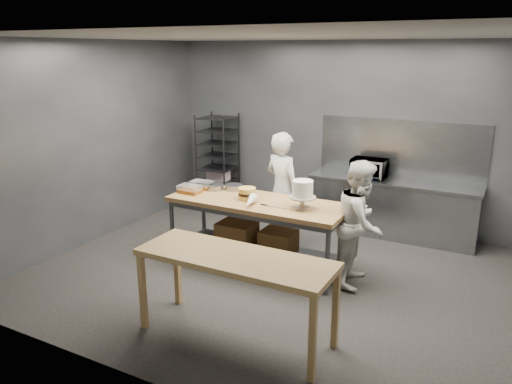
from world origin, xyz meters
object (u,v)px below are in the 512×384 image
(chef_right, at_px, (361,223))
(layer_cake, at_px, (247,194))
(near_counter, at_px, (235,264))
(speed_rack, at_px, (218,163))
(work_table, at_px, (256,225))
(chef_behind, at_px, (282,190))
(frosted_cake_stand, at_px, (303,191))
(microwave, at_px, (369,168))

(chef_right, bearing_deg, layer_cake, 92.47)
(near_counter, xyz_separation_m, layer_cake, (-0.79, 1.67, 0.19))
(speed_rack, bearing_deg, layer_cake, -48.97)
(work_table, height_order, chef_behind, chef_behind)
(near_counter, bearing_deg, chef_right, 68.44)
(work_table, bearing_deg, chef_behind, 88.81)
(chef_behind, distance_m, chef_right, 1.53)
(chef_behind, bearing_deg, near_counter, 124.79)
(chef_behind, height_order, chef_right, chef_behind)
(near_counter, height_order, speed_rack, speed_rack)
(chef_behind, relative_size, frosted_cake_stand, 4.72)
(near_counter, relative_size, speed_rack, 1.14)
(near_counter, height_order, layer_cake, layer_cake)
(frosted_cake_stand, bearing_deg, speed_rack, 141.82)
(near_counter, xyz_separation_m, microwave, (0.28, 3.68, 0.24))
(chef_behind, distance_m, microwave, 1.53)
(near_counter, distance_m, frosted_cake_stand, 1.68)
(near_counter, relative_size, frosted_cake_stand, 5.47)
(speed_rack, distance_m, chef_behind, 2.14)
(work_table, height_order, speed_rack, speed_rack)
(speed_rack, relative_size, frosted_cake_stand, 4.79)
(chef_behind, xyz_separation_m, microwave, (0.94, 1.20, 0.19))
(chef_behind, bearing_deg, frosted_cake_stand, 148.49)
(work_table, bearing_deg, speed_rack, 133.51)
(work_table, xyz_separation_m, chef_right, (1.39, 0.12, 0.22))
(work_table, xyz_separation_m, chef_behind, (0.02, 0.78, 0.29))
(chef_right, height_order, layer_cake, chef_right)
(work_table, xyz_separation_m, microwave, (0.95, 1.98, 0.48))
(speed_rack, distance_m, microwave, 2.77)
(microwave, bearing_deg, layer_cake, -118.13)
(chef_right, bearing_deg, frosted_cake_stand, 100.81)
(microwave, height_order, frosted_cake_stand, frosted_cake_stand)
(chef_right, bearing_deg, chef_behind, 60.98)
(speed_rack, bearing_deg, chef_behind, -31.53)
(work_table, height_order, microwave, microwave)
(chef_behind, xyz_separation_m, frosted_cake_stand, (0.67, -0.84, 0.29))
(chef_right, bearing_deg, microwave, 9.91)
(near_counter, bearing_deg, chef_behind, 104.76)
(layer_cake, bearing_deg, near_counter, -64.57)
(speed_rack, height_order, microwave, speed_rack)
(chef_behind, height_order, frosted_cake_stand, chef_behind)
(chef_behind, bearing_deg, work_table, 108.84)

